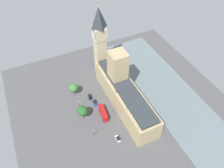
{
  "coord_description": "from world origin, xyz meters",
  "views": [
    {
      "loc": [
        41.2,
        74.16,
        107.35
      ],
      "look_at": [
        1.0,
        -11.92,
        8.18
      ],
      "focal_mm": 35.4,
      "sensor_mm": 36.0,
      "label": 1
    }
  ],
  "objects_px": {
    "clock_tower": "(100,41)",
    "street_lamp_leading": "(94,132)",
    "street_lamp_far_end": "(79,104)",
    "double_decker_bus_trailing": "(103,113)",
    "car_black_by_river_gate": "(90,97)",
    "parliament_building": "(124,92)",
    "plane_tree_near_tower": "(82,111)",
    "pedestrian_opposite_hall": "(113,111)",
    "car_blue_under_trees": "(95,102)",
    "car_white_kerbside": "(118,139)",
    "plane_tree_corner": "(73,88)"
  },
  "relations": [
    {
      "from": "pedestrian_opposite_hall",
      "to": "street_lamp_leading",
      "type": "relative_size",
      "value": 0.25
    },
    {
      "from": "car_black_by_river_gate",
      "to": "plane_tree_corner",
      "type": "height_order",
      "value": "plane_tree_corner"
    },
    {
      "from": "car_white_kerbside",
      "to": "plane_tree_near_tower",
      "type": "height_order",
      "value": "plane_tree_near_tower"
    },
    {
      "from": "car_blue_under_trees",
      "to": "double_decker_bus_trailing",
      "type": "xyz_separation_m",
      "value": [
        -0.98,
        10.76,
        1.74
      ]
    },
    {
      "from": "car_blue_under_trees",
      "to": "pedestrian_opposite_hall",
      "type": "relative_size",
      "value": 3.09
    },
    {
      "from": "car_blue_under_trees",
      "to": "plane_tree_corner",
      "type": "distance_m",
      "value": 16.45
    },
    {
      "from": "double_decker_bus_trailing",
      "to": "pedestrian_opposite_hall",
      "type": "bearing_deg",
      "value": -174.45
    },
    {
      "from": "car_blue_under_trees",
      "to": "double_decker_bus_trailing",
      "type": "height_order",
      "value": "double_decker_bus_trailing"
    },
    {
      "from": "pedestrian_opposite_hall",
      "to": "double_decker_bus_trailing",
      "type": "bearing_deg",
      "value": -20.43
    },
    {
      "from": "car_blue_under_trees",
      "to": "car_white_kerbside",
      "type": "relative_size",
      "value": 1.11
    },
    {
      "from": "parliament_building",
      "to": "plane_tree_near_tower",
      "type": "bearing_deg",
      "value": 2.21
    },
    {
      "from": "plane_tree_near_tower",
      "to": "double_decker_bus_trailing",
      "type": "bearing_deg",
      "value": 163.18
    },
    {
      "from": "car_white_kerbside",
      "to": "pedestrian_opposite_hall",
      "type": "distance_m",
      "value": 18.79
    },
    {
      "from": "double_decker_bus_trailing",
      "to": "street_lamp_leading",
      "type": "bearing_deg",
      "value": 51.25
    },
    {
      "from": "car_black_by_river_gate",
      "to": "street_lamp_far_end",
      "type": "xyz_separation_m",
      "value": [
        8.44,
        5.22,
        3.45
      ]
    },
    {
      "from": "double_decker_bus_trailing",
      "to": "car_white_kerbside",
      "type": "relative_size",
      "value": 2.52
    },
    {
      "from": "car_blue_under_trees",
      "to": "pedestrian_opposite_hall",
      "type": "distance_m",
      "value": 13.03
    },
    {
      "from": "clock_tower",
      "to": "street_lamp_leading",
      "type": "xyz_separation_m",
      "value": [
        24.34,
        46.93,
        -21.31
      ]
    },
    {
      "from": "street_lamp_far_end",
      "to": "street_lamp_leading",
      "type": "xyz_separation_m",
      "value": [
        -0.38,
        21.73,
        -0.11
      ]
    },
    {
      "from": "parliament_building",
      "to": "plane_tree_corner",
      "type": "height_order",
      "value": "parliament_building"
    },
    {
      "from": "double_decker_bus_trailing",
      "to": "plane_tree_corner",
      "type": "distance_m",
      "value": 25.78
    },
    {
      "from": "plane_tree_near_tower",
      "to": "plane_tree_corner",
      "type": "height_order",
      "value": "plane_tree_near_tower"
    },
    {
      "from": "clock_tower",
      "to": "plane_tree_corner",
      "type": "distance_m",
      "value": 33.69
    },
    {
      "from": "plane_tree_near_tower",
      "to": "pedestrian_opposite_hall",
      "type": "bearing_deg",
      "value": 169.17
    },
    {
      "from": "car_blue_under_trees",
      "to": "street_lamp_leading",
      "type": "distance_m",
      "value": 23.42
    },
    {
      "from": "pedestrian_opposite_hall",
      "to": "street_lamp_leading",
      "type": "distance_m",
      "value": 19.97
    },
    {
      "from": "double_decker_bus_trailing",
      "to": "plane_tree_near_tower",
      "type": "relative_size",
      "value": 1.11
    },
    {
      "from": "plane_tree_near_tower",
      "to": "clock_tower",
      "type": "bearing_deg",
      "value": -127.5
    },
    {
      "from": "double_decker_bus_trailing",
      "to": "car_black_by_river_gate",
      "type": "bearing_deg",
      "value": -77.2
    },
    {
      "from": "plane_tree_corner",
      "to": "street_lamp_leading",
      "type": "distance_m",
      "value": 34.06
    },
    {
      "from": "clock_tower",
      "to": "street_lamp_far_end",
      "type": "distance_m",
      "value": 41.18
    },
    {
      "from": "parliament_building",
      "to": "car_white_kerbside",
      "type": "bearing_deg",
      "value": 56.86
    },
    {
      "from": "parliament_building",
      "to": "pedestrian_opposite_hall",
      "type": "relative_size",
      "value": 37.92
    },
    {
      "from": "car_blue_under_trees",
      "to": "street_lamp_leading",
      "type": "relative_size",
      "value": 0.79
    },
    {
      "from": "parliament_building",
      "to": "car_black_by_river_gate",
      "type": "relative_size",
      "value": 13.5
    },
    {
      "from": "street_lamp_far_end",
      "to": "pedestrian_opposite_hall",
      "type": "bearing_deg",
      "value": 146.59
    },
    {
      "from": "double_decker_bus_trailing",
      "to": "plane_tree_near_tower",
      "type": "xyz_separation_m",
      "value": [
        11.2,
        -3.39,
        4.33
      ]
    },
    {
      "from": "car_black_by_river_gate",
      "to": "plane_tree_near_tower",
      "type": "distance_m",
      "value": 17.01
    },
    {
      "from": "car_black_by_river_gate",
      "to": "double_decker_bus_trailing",
      "type": "relative_size",
      "value": 0.4
    },
    {
      "from": "double_decker_bus_trailing",
      "to": "car_white_kerbside",
      "type": "height_order",
      "value": "double_decker_bus_trailing"
    },
    {
      "from": "clock_tower",
      "to": "street_lamp_leading",
      "type": "height_order",
      "value": "clock_tower"
    },
    {
      "from": "clock_tower",
      "to": "pedestrian_opposite_hall",
      "type": "distance_m",
      "value": 44.74
    },
    {
      "from": "double_decker_bus_trailing",
      "to": "clock_tower",
      "type": "bearing_deg",
      "value": -105.83
    },
    {
      "from": "street_lamp_far_end",
      "to": "clock_tower",
      "type": "bearing_deg",
      "value": -134.43
    },
    {
      "from": "street_lamp_leading",
      "to": "parliament_building",
      "type": "bearing_deg",
      "value": -149.67
    },
    {
      "from": "parliament_building",
      "to": "pedestrian_opposite_hall",
      "type": "height_order",
      "value": "parliament_building"
    },
    {
      "from": "car_blue_under_trees",
      "to": "car_white_kerbside",
      "type": "distance_m",
      "value": 28.71
    },
    {
      "from": "clock_tower",
      "to": "car_black_by_river_gate",
      "type": "bearing_deg",
      "value": 50.84
    },
    {
      "from": "plane_tree_corner",
      "to": "parliament_building",
      "type": "bearing_deg",
      "value": 143.04
    },
    {
      "from": "car_blue_under_trees",
      "to": "car_black_by_river_gate",
      "type": "bearing_deg",
      "value": -75.81
    }
  ]
}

